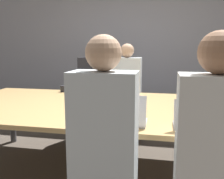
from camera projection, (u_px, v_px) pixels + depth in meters
The scene contains 16 objects.
ground_plane at pixel (101, 172), 2.71m from camera, with size 24.00×24.00×0.00m, color brown.
curtain_wall at pixel (130, 44), 4.72m from camera, with size 12.00×0.06×2.80m.
conference_table at pixel (100, 110), 2.60m from camera, with size 3.27×1.61×0.75m.
laptop_near_right at pixel (197, 121), 1.80m from camera, with size 0.33×0.22×0.23m.
person_near_right at pixel (212, 165), 1.37m from camera, with size 0.40×0.24×1.43m.
laptop_near_midright at pixel (123, 116), 1.90m from camera, with size 0.36×0.24×0.25m.
person_near_midright at pixel (104, 154), 1.55m from camera, with size 0.40×0.24×1.41m.
bottle_near_midright at pixel (91, 106), 2.13m from camera, with size 0.07×0.07×0.23m.
laptop_far_midleft at pixel (82, 88), 3.31m from camera, with size 0.32×0.22×0.22m.
person_far_midleft at pixel (94, 92), 3.68m from camera, with size 0.40×0.24×1.42m.
cup_far_midleft at pixel (64, 89), 3.36m from camera, with size 0.09×0.09×0.09m.
laptop_far_center at pixel (125, 90), 3.09m from camera, with size 0.36×0.24×0.24m.
person_far_center at pixel (127, 95), 3.58m from camera, with size 0.40×0.24×1.40m.
cup_far_center at pixel (103, 93), 3.07m from camera, with size 0.09×0.09×0.08m.
stapler at pixel (138, 105), 2.46m from camera, with size 0.05×0.15×0.05m.
notebook at pixel (110, 106), 2.52m from camera, with size 0.20×0.15×0.02m.
Camera 1 is at (0.62, -2.45, 1.34)m, focal length 40.00 mm.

